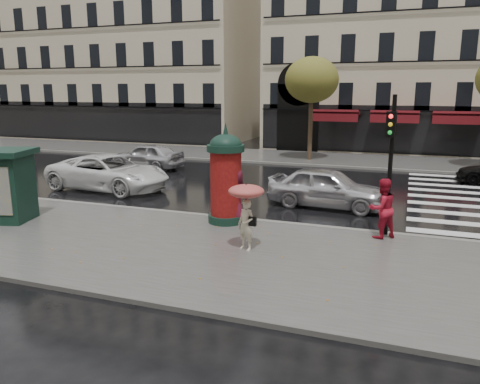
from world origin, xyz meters
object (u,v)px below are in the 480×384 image
at_px(woman_umbrella, 246,206).
at_px(car_white, 108,173).
at_px(traffic_light, 390,152).
at_px(newsstand, 2,184).
at_px(car_far_silver, 147,156).
at_px(woman_red, 382,208).
at_px(car_silver, 327,187).
at_px(man_burgundy, 236,196).
at_px(morris_column, 226,175).

relative_size(woman_umbrella, car_white, 0.33).
relative_size(traffic_light, car_white, 0.74).
bearing_deg(newsstand, woman_umbrella, -0.20).
xyz_separation_m(woman_umbrella, car_white, (-8.92, 6.06, -0.59)).
height_order(newsstand, car_far_silver, newsstand).
distance_m(woman_umbrella, woman_red, 4.33).
height_order(woman_umbrella, car_silver, woman_umbrella).
height_order(newsstand, car_silver, newsstand).
distance_m(traffic_light, newsstand, 12.95).
distance_m(woman_umbrella, man_burgundy, 2.79).
bearing_deg(woman_umbrella, woman_red, 35.02).
height_order(woman_red, traffic_light, traffic_light).
xyz_separation_m(newsstand, car_silver, (10.15, 6.19, -0.60)).
bearing_deg(morris_column, traffic_light, 3.46).
height_order(woman_umbrella, traffic_light, traffic_light).
bearing_deg(morris_column, man_burgundy, 0.00).
bearing_deg(woman_umbrella, car_far_silver, 130.92).
bearing_deg(man_burgundy, newsstand, 26.55).
distance_m(woman_red, car_far_silver, 16.84).
bearing_deg(car_silver, newsstand, 126.67).
relative_size(woman_red, man_burgundy, 0.99).
bearing_deg(woman_red, newsstand, -27.45).
xyz_separation_m(morris_column, newsstand, (-7.33, -2.44, -0.36)).
bearing_deg(car_white, woman_red, -101.77).
xyz_separation_m(morris_column, car_white, (-7.32, 3.59, -0.94)).
xyz_separation_m(woman_red, car_silver, (-2.30, 3.75, -0.25)).
bearing_deg(car_white, car_silver, -84.80).
bearing_deg(morris_column, woman_red, 0.00).
bearing_deg(car_white, morris_column, -111.80).
bearing_deg(traffic_light, car_white, 165.42).
xyz_separation_m(car_white, car_far_silver, (-1.46, 5.91, -0.05)).
height_order(man_burgundy, traffic_light, traffic_light).
xyz_separation_m(woman_red, car_white, (-12.45, 3.59, -0.23)).
height_order(morris_column, traffic_light, traffic_light).
bearing_deg(morris_column, newsstand, -161.55).
bearing_deg(woman_umbrella, newsstand, 179.80).
distance_m(woman_umbrella, car_far_silver, 15.85).
distance_m(traffic_light, car_far_silver, 16.88).
height_order(car_silver, car_far_silver, car_silver).
bearing_deg(morris_column, car_white, 153.89).
bearing_deg(car_far_silver, morris_column, 48.40).
distance_m(newsstand, car_silver, 11.91).
relative_size(woman_umbrella, traffic_light, 0.45).
xyz_separation_m(man_burgundy, morris_column, (-0.36, 0.00, 0.70)).
xyz_separation_m(woman_red, newsstand, (-12.46, -2.44, 0.35)).
distance_m(man_burgundy, newsstand, 8.08).
relative_size(traffic_light, car_silver, 0.92).
bearing_deg(car_silver, woman_red, -143.10).
height_order(traffic_light, car_far_silver, traffic_light).
bearing_deg(traffic_light, man_burgundy, -176.28).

